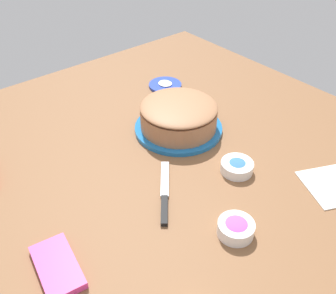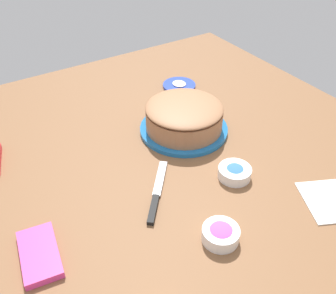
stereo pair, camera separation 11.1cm
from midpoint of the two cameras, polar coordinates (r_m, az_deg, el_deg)
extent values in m
plane|color=brown|center=(1.08, -3.94, -4.02)|extent=(1.54, 1.54, 0.00)
cylinder|color=#1E6BB2|center=(1.24, -0.99, 2.80)|extent=(0.29, 0.29, 0.01)
cylinder|color=#DBB77A|center=(1.22, -1.00, 4.14)|extent=(0.23, 0.23, 0.06)
cylinder|color=#9E6B47|center=(1.21, -1.01, 4.34)|extent=(0.25, 0.25, 0.07)
ellipsoid|color=#9E6B47|center=(1.19, -1.03, 5.97)|extent=(0.25, 0.25, 0.03)
cylinder|color=#233DAD|center=(1.49, -2.60, 9.23)|extent=(0.13, 0.13, 0.01)
ellipsoid|color=white|center=(1.48, -2.60, 9.50)|extent=(0.06, 0.05, 0.01)
cube|color=silver|center=(1.05, -3.52, -4.90)|extent=(0.12, 0.11, 0.00)
cube|color=black|center=(0.97, -3.90, -9.66)|extent=(0.08, 0.07, 0.01)
cylinder|color=white|center=(1.08, 7.47, -3.12)|extent=(0.09, 0.09, 0.03)
cylinder|color=blue|center=(1.08, 7.48, -3.02)|extent=(0.08, 0.08, 0.01)
ellipsoid|color=blue|center=(1.07, 7.51, -2.74)|extent=(0.06, 0.06, 0.02)
cylinder|color=white|center=(0.91, 6.53, -12.41)|extent=(0.09, 0.09, 0.03)
cylinder|color=#B251C6|center=(0.91, 6.55, -12.19)|extent=(0.07, 0.07, 0.01)
ellipsoid|color=#B251C6|center=(0.90, 6.58, -11.90)|extent=(0.06, 0.06, 0.02)
cube|color=#E53D8E|center=(0.91, -19.92, -16.81)|extent=(0.16, 0.10, 0.02)
cube|color=white|center=(1.10, 21.08, -5.50)|extent=(0.20, 0.20, 0.01)
camera|label=1|loc=(0.06, -92.86, -2.23)|focal=40.43mm
camera|label=2|loc=(0.06, 87.14, 2.23)|focal=40.43mm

